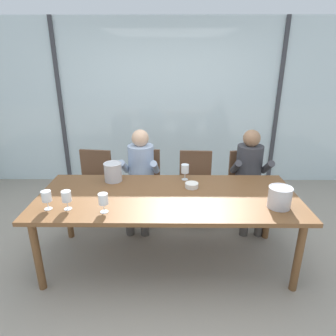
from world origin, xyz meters
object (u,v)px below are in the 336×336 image
at_px(dining_table, 168,201).
at_px(tasting_bowl, 192,185).
at_px(chair_center, 195,180).
at_px(wine_glass_by_right_taster, 185,169).
at_px(wine_glass_by_left_taster, 66,197).
at_px(ice_bucket_primary, 280,197).
at_px(person_pale_blue_shirt, 140,172).
at_px(ice_bucket_secondary, 113,172).
at_px(wine_glass_center_pour, 103,200).
at_px(chair_right_of_center, 246,180).
at_px(wine_glass_near_bucket, 47,197).
at_px(person_charcoal_jacket, 250,172).
at_px(chair_left_of_center, 145,179).
at_px(chair_near_curtain, 94,179).

relative_size(dining_table, tasting_bowl, 18.45).
bearing_deg(dining_table, chair_center, 69.35).
bearing_deg(wine_glass_by_right_taster, wine_glass_by_left_taster, -147.56).
bearing_deg(ice_bucket_primary, person_pale_blue_shirt, 142.59).
xyz_separation_m(chair_center, person_pale_blue_shirt, (-0.70, -0.14, 0.17)).
distance_m(ice_bucket_secondary, wine_glass_center_pour, 0.69).
bearing_deg(chair_right_of_center, wine_glass_center_pour, -147.10).
bearing_deg(wine_glass_near_bucket, wine_glass_center_pour, -5.54).
bearing_deg(chair_right_of_center, wine_glass_near_bucket, -155.66).
distance_m(person_charcoal_jacket, tasting_bowl, 0.98).
height_order(dining_table, person_pale_blue_shirt, person_pale_blue_shirt).
bearing_deg(wine_glass_near_bucket, chair_right_of_center, 30.80).
height_order(chair_center, ice_bucket_primary, ice_bucket_primary).
height_order(chair_right_of_center, wine_glass_by_right_taster, wine_glass_by_right_taster).
relative_size(person_charcoal_jacket, wine_glass_center_pour, 6.94).
height_order(chair_center, wine_glass_center_pour, wine_glass_center_pour).
height_order(dining_table, chair_left_of_center, chair_left_of_center).
relative_size(dining_table, person_pale_blue_shirt, 2.09).
xyz_separation_m(chair_near_curtain, chair_right_of_center, (2.00, -0.01, 0.00)).
xyz_separation_m(chair_left_of_center, chair_right_of_center, (1.33, -0.01, 0.00)).
height_order(chair_near_curtain, chair_left_of_center, same).
bearing_deg(chair_near_curtain, wine_glass_near_bucket, -86.01).
xyz_separation_m(ice_bucket_secondary, wine_glass_near_bucket, (-0.46, -0.64, 0.01)).
height_order(chair_near_curtain, person_charcoal_jacket, person_charcoal_jacket).
height_order(chair_left_of_center, person_charcoal_jacket, person_charcoal_jacket).
xyz_separation_m(chair_center, person_charcoal_jacket, (0.66, -0.14, 0.17)).
relative_size(person_pale_blue_shirt, ice_bucket_primary, 5.74).
relative_size(dining_table, chair_center, 2.85).
distance_m(dining_table, chair_left_of_center, 1.03).
bearing_deg(chair_left_of_center, ice_bucket_primary, -48.57).
xyz_separation_m(ice_bucket_primary, wine_glass_by_right_taster, (-0.81, 0.63, 0.02)).
bearing_deg(chair_center, dining_table, -107.64).
xyz_separation_m(chair_left_of_center, ice_bucket_secondary, (-0.28, -0.61, 0.35)).
height_order(dining_table, chair_right_of_center, chair_right_of_center).
xyz_separation_m(tasting_bowl, wine_glass_by_left_taster, (-1.13, -0.47, 0.10)).
height_order(chair_near_curtain, wine_glass_by_left_taster, wine_glass_by_left_taster).
relative_size(chair_near_curtain, chair_left_of_center, 1.00).
height_order(tasting_bowl, wine_glass_by_right_taster, wine_glass_by_right_taster).
bearing_deg(ice_bucket_secondary, ice_bucket_primary, -20.25).
xyz_separation_m(chair_near_curtain, chair_center, (1.33, -0.03, 0.00)).
xyz_separation_m(dining_table, wine_glass_center_pour, (-0.55, -0.34, 0.18)).
bearing_deg(person_pale_blue_shirt, wine_glass_center_pour, -96.30).
xyz_separation_m(chair_near_curtain, person_charcoal_jacket, (1.99, -0.17, 0.17)).
relative_size(person_charcoal_jacket, ice_bucket_primary, 5.74).
bearing_deg(person_charcoal_jacket, person_pale_blue_shirt, -178.95).
xyz_separation_m(chair_near_curtain, ice_bucket_primary, (1.97, -1.19, 0.34)).
height_order(dining_table, wine_glass_center_pour, wine_glass_center_pour).
bearing_deg(ice_bucket_primary, wine_glass_near_bucket, -178.55).
relative_size(chair_center, tasting_bowl, 6.48).
xyz_separation_m(ice_bucket_primary, ice_bucket_secondary, (-1.59, 0.59, 0.01)).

